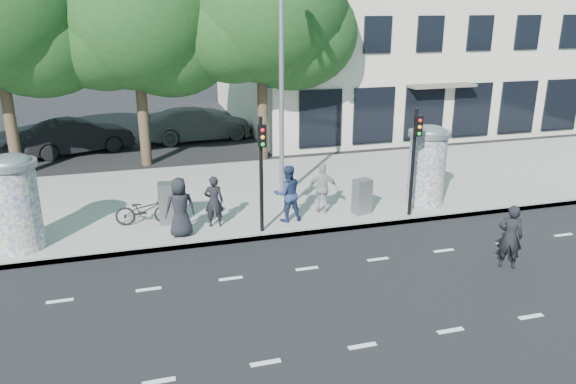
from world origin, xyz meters
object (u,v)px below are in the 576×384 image
object	(u,v)px
ped_b	(214,201)
cabinet_left	(169,203)
ad_column_right	(427,163)
ped_a	(180,207)
street_lamp	(282,60)
ped_c	(288,193)
car_right	(197,123)
car_mid	(77,136)
cabinet_right	(362,196)
ped_e	(323,188)
traffic_pole_far	(414,152)
ad_column_left	(15,200)
traffic_pole_near	(261,163)
man_road	(510,237)
bicycle	(144,210)

from	to	relation	value
ped_b	cabinet_left	bearing A→B (deg)	-18.65
ad_column_right	ped_a	distance (m)	8.15
street_lamp	cabinet_left	bearing A→B (deg)	-160.64
ad_column_right	ped_c	xyz separation A→B (m)	(-4.84, -0.24, -0.51)
ped_c	car_right	world-z (taller)	ped_c
ped_c	car_mid	xyz separation A→B (m)	(-6.75, 11.11, -0.24)
car_mid	cabinet_right	bearing A→B (deg)	-159.36
ped_b	ped_e	world-z (taller)	ped_e
ad_column_right	traffic_pole_far	distance (m)	1.52
ad_column_left	traffic_pole_near	xyz separation A→B (m)	(6.60, -0.71, 0.69)
street_lamp	car_mid	size ratio (longest dim) A/B	1.67
man_road	car_right	size ratio (longest dim) A/B	0.31
bicycle	traffic_pole_far	bearing A→B (deg)	-95.70
ad_column_right	car_right	distance (m)	13.52
cabinet_right	car_mid	distance (m)	14.46
traffic_pole_near	cabinet_right	distance (m)	3.77
ad_column_right	traffic_pole_far	world-z (taller)	traffic_pole_far
street_lamp	ped_a	world-z (taller)	street_lamp
ped_c	bicycle	world-z (taller)	ped_c
bicycle	cabinet_left	xyz separation A→B (m)	(0.74, -0.12, 0.19)
ad_column_left	traffic_pole_far	xyz separation A→B (m)	(11.40, -0.71, 0.69)
car_mid	car_right	distance (m)	5.72
bicycle	car_mid	bearing A→B (deg)	19.09
traffic_pole_near	ped_b	world-z (taller)	traffic_pole_near
ped_e	cabinet_left	xyz separation A→B (m)	(-4.76, 0.43, -0.17)
ped_e	ad_column_left	bearing A→B (deg)	19.58
traffic_pole_near	cabinet_left	world-z (taller)	traffic_pole_near
bicycle	traffic_pole_near	bearing A→B (deg)	-110.27
ad_column_right	cabinet_right	distance (m)	2.55
ad_column_left	bicycle	distance (m)	3.55
ad_column_right	street_lamp	bearing A→B (deg)	156.27
ped_e	car_right	bearing A→B (deg)	-61.06
street_lamp	cabinet_right	size ratio (longest dim) A/B	7.11
ad_column_left	car_right	world-z (taller)	ad_column_left
cabinet_right	ped_e	bearing A→B (deg)	145.98
traffic_pole_far	car_right	bearing A→B (deg)	111.04
ad_column_left	ped_a	size ratio (longest dim) A/B	1.53
traffic_pole_far	car_mid	distance (m)	15.90
ad_column_right	traffic_pole_near	size ratio (longest dim) A/B	0.78
traffic_pole_far	car_mid	size ratio (longest dim) A/B	0.71
car_right	man_road	bearing A→B (deg)	-167.02
ped_c	ped_b	bearing A→B (deg)	-7.31
bicycle	cabinet_left	bearing A→B (deg)	-93.60
ped_a	cabinet_right	distance (m)	5.73
ped_a	ped_e	size ratio (longest dim) A/B	1.07
traffic_pole_near	bicycle	distance (m)	3.99
street_lamp	ped_b	xyz separation A→B (m)	(-2.67, -2.01, -3.86)
bicycle	street_lamp	bearing A→B (deg)	-69.53
traffic_pole_near	ped_b	distance (m)	2.00
street_lamp	ped_b	size ratio (longest dim) A/B	5.10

